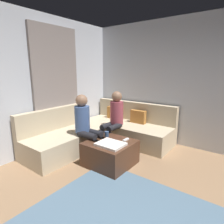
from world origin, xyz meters
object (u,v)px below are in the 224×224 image
object	(u,v)px
sectional_couch	(102,132)
coffee_mug	(107,134)
ottoman	(110,153)
game_remote	(126,140)
person_on_couch_back	(114,117)
person_on_couch_side	(86,124)

from	to	relation	value
sectional_couch	coffee_mug	bearing A→B (deg)	-43.25
sectional_couch	ottoman	xyz separation A→B (m)	(0.69, -0.63, -0.07)
sectional_couch	game_remote	bearing A→B (deg)	-24.91
game_remote	person_on_couch_back	xyz separation A→B (m)	(-0.60, 0.46, 0.23)
sectional_couch	person_on_couch_side	bearing A→B (deg)	-77.25
person_on_couch_back	ottoman	bearing A→B (deg)	121.48
coffee_mug	person_on_couch_side	distance (m)	0.43
ottoman	sectional_couch	bearing A→B (deg)	137.96
ottoman	person_on_couch_side	size ratio (longest dim) A/B	0.63
person_on_couch_side	person_on_couch_back	bearing A→B (deg)	169.64
game_remote	person_on_couch_side	distance (m)	0.80
coffee_mug	game_remote	world-z (taller)	coffee_mug
ottoman	person_on_couch_back	world-z (taller)	person_on_couch_back
game_remote	person_on_couch_back	world-z (taller)	person_on_couch_back
ottoman	person_on_couch_side	world-z (taller)	person_on_couch_side
ottoman	person_on_couch_side	distance (m)	0.71
game_remote	person_on_couch_back	bearing A→B (deg)	142.32
ottoman	person_on_couch_back	size ratio (longest dim) A/B	0.63
person_on_couch_side	coffee_mug	bearing A→B (deg)	122.37
sectional_couch	game_remote	distance (m)	0.98
coffee_mug	person_on_couch_side	xyz separation A→B (m)	(-0.33, -0.21, 0.19)
sectional_couch	coffee_mug	distance (m)	0.68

